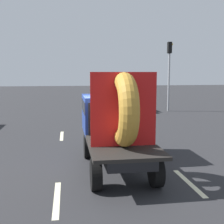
{
  "coord_description": "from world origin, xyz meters",
  "views": [
    {
      "loc": [
        -1.4,
        -10.16,
        3.22
      ],
      "look_at": [
        0.18,
        0.29,
        1.79
      ],
      "focal_mm": 47.61,
      "sensor_mm": 36.0,
      "label": 1
    }
  ],
  "objects_px": {
    "oncoming_car": "(127,92)",
    "flatbed_truck": "(114,119)",
    "distant_sedan": "(132,102)",
    "traffic_light": "(169,66)"
  },
  "relations": [
    {
      "from": "flatbed_truck",
      "to": "distant_sedan",
      "type": "distance_m",
      "value": 14.71
    },
    {
      "from": "traffic_light",
      "to": "oncoming_car",
      "type": "xyz_separation_m",
      "value": [
        -0.61,
        13.98,
        -3.03
      ]
    },
    {
      "from": "distant_sedan",
      "to": "oncoming_car",
      "type": "distance_m",
      "value": 13.44
    },
    {
      "from": "oncoming_car",
      "to": "traffic_light",
      "type": "bearing_deg",
      "value": -87.48
    },
    {
      "from": "flatbed_truck",
      "to": "traffic_light",
      "type": "distance_m",
      "value": 15.16
    },
    {
      "from": "distant_sedan",
      "to": "oncoming_car",
      "type": "xyz_separation_m",
      "value": [
        2.27,
        13.24,
        -0.06
      ]
    },
    {
      "from": "traffic_light",
      "to": "flatbed_truck",
      "type": "bearing_deg",
      "value": -116.4
    },
    {
      "from": "distant_sedan",
      "to": "traffic_light",
      "type": "bearing_deg",
      "value": -14.27
    },
    {
      "from": "oncoming_car",
      "to": "flatbed_truck",
      "type": "bearing_deg",
      "value": -102.46
    },
    {
      "from": "traffic_light",
      "to": "oncoming_car",
      "type": "height_order",
      "value": "traffic_light"
    }
  ]
}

